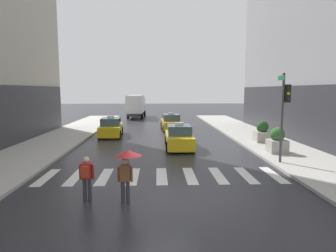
{
  "coord_description": "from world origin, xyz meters",
  "views": [
    {
      "loc": [
        -0.22,
        -10.57,
        4.04
      ],
      "look_at": [
        0.49,
        8.0,
        1.78
      ],
      "focal_mm": 31.45,
      "sensor_mm": 36.0,
      "label": 1
    }
  ],
  "objects_px": {
    "traffic_light_pole": "(284,105)",
    "taxi_lead": "(179,138)",
    "box_truck": "(136,105)",
    "pedestrian_with_backpack": "(86,175)",
    "taxi_second": "(111,128)",
    "taxi_third": "(171,123)",
    "planter_near_corner": "(277,141)",
    "pedestrian_with_umbrella": "(127,162)",
    "planter_mid_block": "(262,132)"
  },
  "relations": [
    {
      "from": "traffic_light_pole",
      "to": "taxi_lead",
      "type": "bearing_deg",
      "value": 136.39
    },
    {
      "from": "box_truck",
      "to": "pedestrian_with_backpack",
      "type": "bearing_deg",
      "value": -89.19
    },
    {
      "from": "traffic_light_pole",
      "to": "taxi_second",
      "type": "height_order",
      "value": "traffic_light_pole"
    },
    {
      "from": "taxi_third",
      "to": "planter_near_corner",
      "type": "distance_m",
      "value": 13.5
    },
    {
      "from": "pedestrian_with_umbrella",
      "to": "taxi_second",
      "type": "bearing_deg",
      "value": 100.76
    },
    {
      "from": "pedestrian_with_backpack",
      "to": "planter_near_corner",
      "type": "distance_m",
      "value": 12.54
    },
    {
      "from": "taxi_second",
      "to": "pedestrian_with_umbrella",
      "type": "bearing_deg",
      "value": -79.24
    },
    {
      "from": "traffic_light_pole",
      "to": "pedestrian_with_umbrella",
      "type": "height_order",
      "value": "traffic_light_pole"
    },
    {
      "from": "taxi_second",
      "to": "taxi_third",
      "type": "relative_size",
      "value": 1.0
    },
    {
      "from": "taxi_third",
      "to": "taxi_second",
      "type": "bearing_deg",
      "value": -145.14
    },
    {
      "from": "traffic_light_pole",
      "to": "planter_mid_block",
      "type": "height_order",
      "value": "traffic_light_pole"
    },
    {
      "from": "taxi_lead",
      "to": "pedestrian_with_umbrella",
      "type": "bearing_deg",
      "value": -104.49
    },
    {
      "from": "planter_near_corner",
      "to": "planter_mid_block",
      "type": "height_order",
      "value": "same"
    },
    {
      "from": "taxi_lead",
      "to": "planter_mid_block",
      "type": "bearing_deg",
      "value": 11.71
    },
    {
      "from": "taxi_second",
      "to": "planter_mid_block",
      "type": "bearing_deg",
      "value": -19.71
    },
    {
      "from": "taxi_second",
      "to": "box_truck",
      "type": "xyz_separation_m",
      "value": [
        1.04,
        17.38,
        1.13
      ]
    },
    {
      "from": "box_truck",
      "to": "planter_mid_block",
      "type": "bearing_deg",
      "value": -63.05
    },
    {
      "from": "traffic_light_pole",
      "to": "planter_mid_block",
      "type": "distance_m",
      "value": 6.87
    },
    {
      "from": "planter_near_corner",
      "to": "taxi_third",
      "type": "bearing_deg",
      "value": 116.86
    },
    {
      "from": "taxi_lead",
      "to": "planter_near_corner",
      "type": "distance_m",
      "value": 6.5
    },
    {
      "from": "traffic_light_pole",
      "to": "pedestrian_with_backpack",
      "type": "distance_m",
      "value": 10.84
    },
    {
      "from": "pedestrian_with_backpack",
      "to": "planter_mid_block",
      "type": "xyz_separation_m",
      "value": [
        10.57,
        11.25,
        -0.1
      ]
    },
    {
      "from": "traffic_light_pole",
      "to": "taxi_second",
      "type": "distance_m",
      "value": 15.45
    },
    {
      "from": "taxi_third",
      "to": "planter_mid_block",
      "type": "distance_m",
      "value": 10.48
    },
    {
      "from": "pedestrian_with_backpack",
      "to": "traffic_light_pole",
      "type": "bearing_deg",
      "value": 27.62
    },
    {
      "from": "taxi_third",
      "to": "pedestrian_with_umbrella",
      "type": "distance_m",
      "value": 19.88
    },
    {
      "from": "taxi_second",
      "to": "planter_mid_block",
      "type": "xyz_separation_m",
      "value": [
        12.08,
        -4.33,
        0.15
      ]
    },
    {
      "from": "planter_near_corner",
      "to": "planter_mid_block",
      "type": "xyz_separation_m",
      "value": [
        0.44,
        3.85,
        0.0
      ]
    },
    {
      "from": "box_truck",
      "to": "planter_near_corner",
      "type": "relative_size",
      "value": 4.76
    },
    {
      "from": "box_truck",
      "to": "taxi_third",
      "type": "bearing_deg",
      "value": -71.59
    },
    {
      "from": "taxi_lead",
      "to": "taxi_third",
      "type": "distance_m",
      "value": 9.52
    },
    {
      "from": "taxi_second",
      "to": "taxi_third",
      "type": "height_order",
      "value": "same"
    },
    {
      "from": "planter_near_corner",
      "to": "planter_mid_block",
      "type": "relative_size",
      "value": 1.0
    },
    {
      "from": "pedestrian_with_umbrella",
      "to": "planter_near_corner",
      "type": "bearing_deg",
      "value": 41.63
    },
    {
      "from": "planter_near_corner",
      "to": "pedestrian_with_backpack",
      "type": "bearing_deg",
      "value": -143.89
    },
    {
      "from": "traffic_light_pole",
      "to": "planter_mid_block",
      "type": "xyz_separation_m",
      "value": [
        1.18,
        6.33,
        -2.38
      ]
    },
    {
      "from": "traffic_light_pole",
      "to": "taxi_lead",
      "type": "xyz_separation_m",
      "value": [
        -5.25,
        5.0,
        -2.53
      ]
    },
    {
      "from": "taxi_lead",
      "to": "box_truck",
      "type": "xyz_separation_m",
      "value": [
        -4.61,
        23.04,
        1.13
      ]
    },
    {
      "from": "traffic_light_pole",
      "to": "taxi_third",
      "type": "height_order",
      "value": "traffic_light_pole"
    },
    {
      "from": "taxi_second",
      "to": "planter_mid_block",
      "type": "relative_size",
      "value": 2.89
    },
    {
      "from": "pedestrian_with_umbrella",
      "to": "box_truck",
      "type": "bearing_deg",
      "value": 93.4
    },
    {
      "from": "taxi_lead",
      "to": "taxi_third",
      "type": "bearing_deg",
      "value": 90.63
    },
    {
      "from": "taxi_lead",
      "to": "taxi_third",
      "type": "relative_size",
      "value": 0.98
    },
    {
      "from": "traffic_light_pole",
      "to": "taxi_second",
      "type": "xyz_separation_m",
      "value": [
        -10.89,
        10.66,
        -2.53
      ]
    },
    {
      "from": "taxi_third",
      "to": "pedestrian_with_backpack",
      "type": "relative_size",
      "value": 2.8
    },
    {
      "from": "taxi_third",
      "to": "traffic_light_pole",
      "type": "bearing_deg",
      "value": -69.76
    },
    {
      "from": "taxi_lead",
      "to": "planter_near_corner",
      "type": "height_order",
      "value": "taxi_lead"
    },
    {
      "from": "pedestrian_with_umbrella",
      "to": "planter_mid_block",
      "type": "relative_size",
      "value": 1.21
    },
    {
      "from": "taxi_third",
      "to": "taxi_lead",
      "type": "bearing_deg",
      "value": -89.37
    },
    {
      "from": "taxi_lead",
      "to": "planter_near_corner",
      "type": "relative_size",
      "value": 2.84
    }
  ]
}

